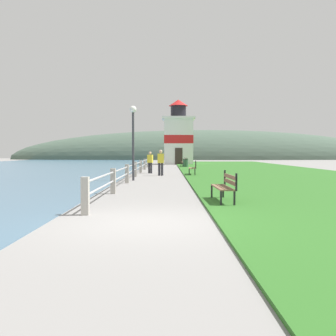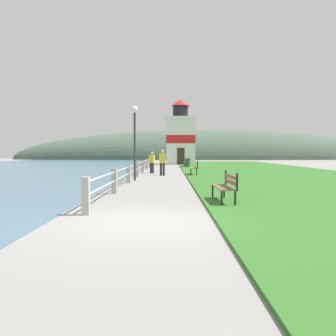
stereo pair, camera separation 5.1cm
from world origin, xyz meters
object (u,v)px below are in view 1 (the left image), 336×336
at_px(park_bench_far, 186,161).
at_px(trash_bin, 187,163).
at_px(lighthouse, 180,137).
at_px(person_by_railing, 152,162).
at_px(park_bench_midway, 195,167).
at_px(person_strolling, 162,162).
at_px(park_bench_near, 227,185).
at_px(lamp_post, 135,129).

xyz_separation_m(park_bench_far, trash_bin, (0.03, -1.72, -0.12)).
relative_size(park_bench_far, lighthouse, 0.25).
bearing_deg(person_by_railing, park_bench_midway, -104.08).
bearing_deg(park_bench_midway, person_by_railing, -34.43).
height_order(park_bench_far, person_strolling, person_strolling).
height_order(park_bench_midway, park_bench_far, same).
bearing_deg(trash_bin, park_bench_midway, -90.31).
relative_size(park_bench_midway, lighthouse, 0.23).
bearing_deg(park_bench_near, park_bench_midway, -91.25).
height_order(park_bench_far, lamp_post, lamp_post).
bearing_deg(park_bench_far, park_bench_near, 86.57).
bearing_deg(park_bench_near, person_by_railing, -80.57).
height_order(person_strolling, person_by_railing, person_strolling).
relative_size(lighthouse, lamp_post, 2.02).
relative_size(person_by_railing, trash_bin, 1.84).
height_order(lighthouse, person_strolling, lighthouse).
xyz_separation_m(park_bench_midway, park_bench_far, (0.04, 14.05, 0.00)).
bearing_deg(lighthouse, park_bench_far, -87.17).
distance_m(park_bench_near, park_bench_midway, 13.15).
xyz_separation_m(person_strolling, person_by_railing, (-0.80, 2.58, -0.06)).
bearing_deg(lighthouse, person_by_railing, -97.28).
bearing_deg(lamp_post, park_bench_midway, 51.25).
bearing_deg(lamp_post, trash_bin, 77.93).
bearing_deg(lamp_post, person_strolling, 71.28).
bearing_deg(trash_bin, park_bench_far, 90.89).
xyz_separation_m(park_bench_near, park_bench_far, (-0.01, 27.21, 0.00)).
bearing_deg(park_bench_midway, person_strolling, 11.48).
xyz_separation_m(park_bench_near, park_bench_midway, (-0.05, 13.15, -0.00)).
distance_m(park_bench_midway, lamp_post, 6.02).
bearing_deg(lamp_post, park_bench_near, -67.96).
bearing_deg(lamp_post, person_by_railing, 85.01).
relative_size(park_bench_near, lighthouse, 0.23).
height_order(park_bench_near, person_by_railing, person_by_railing).
height_order(trash_bin, lamp_post, lamp_post).
xyz_separation_m(lighthouse, person_strolling, (-1.76, -22.60, -2.47)).
height_order(person_strolling, trash_bin, person_strolling).
bearing_deg(person_strolling, park_bench_near, -169.93).
relative_size(park_bench_midway, lamp_post, 0.46).
relative_size(person_strolling, lamp_post, 0.42).
xyz_separation_m(park_bench_midway, trash_bin, (0.07, 12.34, -0.12)).
bearing_deg(park_bench_near, park_bench_far, -91.45).
height_order(park_bench_far, trash_bin, park_bench_far).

